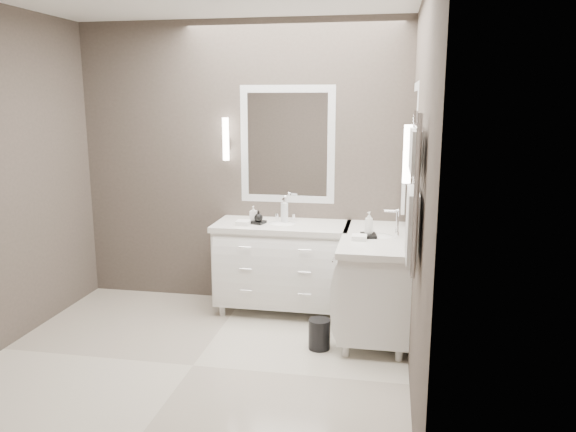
% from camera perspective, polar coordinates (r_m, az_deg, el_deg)
% --- Properties ---
extents(floor, '(3.20, 3.00, 0.01)m').
position_cam_1_polar(floor, '(4.44, -9.63, -14.80)').
color(floor, beige).
rests_on(floor, ground).
extents(wall_back, '(3.20, 0.01, 2.70)m').
position_cam_1_polar(wall_back, '(5.45, -4.73, 5.21)').
color(wall_back, '#49403A').
rests_on(wall_back, floor).
extents(wall_front, '(3.20, 0.01, 2.70)m').
position_cam_1_polar(wall_front, '(2.70, -21.52, -2.34)').
color(wall_front, '#49403A').
rests_on(wall_front, floor).
extents(wall_right, '(0.01, 3.00, 2.70)m').
position_cam_1_polar(wall_right, '(3.78, 13.19, 2.02)').
color(wall_right, '#49403A').
rests_on(wall_right, floor).
extents(vanity_back, '(1.24, 0.59, 0.97)m').
position_cam_1_polar(vanity_back, '(5.25, -0.60, -4.64)').
color(vanity_back, white).
rests_on(vanity_back, floor).
extents(vanity_right, '(0.59, 1.24, 0.97)m').
position_cam_1_polar(vanity_right, '(4.85, 8.91, -6.18)').
color(vanity_right, white).
rests_on(vanity_right, floor).
extents(mirror_back, '(0.90, 0.02, 1.10)m').
position_cam_1_polar(mirror_back, '(5.31, -0.08, 7.25)').
color(mirror_back, white).
rests_on(mirror_back, wall_back).
extents(mirror_right, '(0.02, 0.90, 1.10)m').
position_cam_1_polar(mirror_right, '(4.54, 12.64, 6.19)').
color(mirror_right, white).
rests_on(mirror_right, wall_right).
extents(sconce_back, '(0.06, 0.06, 0.40)m').
position_cam_1_polar(sconce_back, '(5.38, -6.34, 7.69)').
color(sconce_back, white).
rests_on(sconce_back, wall_back).
extents(sconce_right, '(0.06, 0.06, 0.40)m').
position_cam_1_polar(sconce_right, '(3.96, 12.05, 6.06)').
color(sconce_right, white).
rests_on(sconce_right, wall_right).
extents(towel_bar_corner, '(0.03, 0.22, 0.30)m').
position_cam_1_polar(towel_bar_corner, '(5.15, 11.62, 2.00)').
color(towel_bar_corner, white).
rests_on(towel_bar_corner, wall_right).
extents(towel_ladder, '(0.06, 0.58, 0.90)m').
position_cam_1_polar(towel_ladder, '(3.37, 12.60, 1.63)').
color(towel_ladder, white).
rests_on(towel_ladder, wall_right).
extents(waste_bin, '(0.21, 0.21, 0.25)m').
position_cam_1_polar(waste_bin, '(4.61, 3.20, -11.88)').
color(waste_bin, black).
rests_on(waste_bin, floor).
extents(amenity_tray_back, '(0.19, 0.16, 0.02)m').
position_cam_1_polar(amenity_tray_back, '(5.17, -3.26, -0.61)').
color(amenity_tray_back, black).
rests_on(amenity_tray_back, vanity_back).
extents(amenity_tray_right, '(0.15, 0.18, 0.02)m').
position_cam_1_polar(amenity_tray_right, '(4.70, 8.18, -1.96)').
color(amenity_tray_right, black).
rests_on(amenity_tray_right, vanity_right).
extents(water_bottle, '(0.08, 0.08, 0.19)m').
position_cam_1_polar(water_bottle, '(5.14, -0.36, 0.28)').
color(water_bottle, silver).
rests_on(water_bottle, vanity_back).
extents(soap_bottle_a, '(0.06, 0.06, 0.13)m').
position_cam_1_polar(soap_bottle_a, '(5.18, -3.54, 0.30)').
color(soap_bottle_a, white).
rests_on(soap_bottle_a, amenity_tray_back).
extents(soap_bottle_b, '(0.10, 0.10, 0.10)m').
position_cam_1_polar(soap_bottle_b, '(5.12, -3.02, 0.00)').
color(soap_bottle_b, black).
rests_on(soap_bottle_b, amenity_tray_back).
extents(soap_bottle_c, '(0.09, 0.09, 0.19)m').
position_cam_1_polar(soap_bottle_c, '(4.68, 8.22, -0.70)').
color(soap_bottle_c, white).
rests_on(soap_bottle_c, amenity_tray_right).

